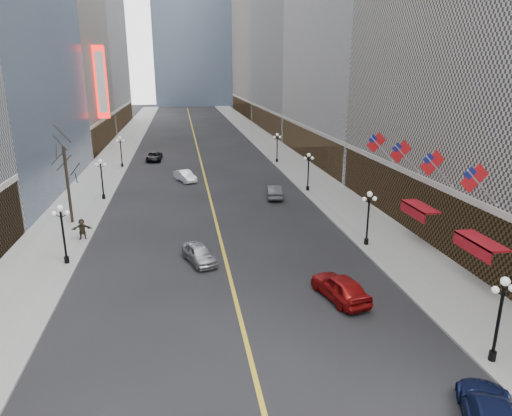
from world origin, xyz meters
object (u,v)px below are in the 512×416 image
object	(u,v)px
streetlamp_east_1	(368,213)
car_sb_mid	(340,287)
car_sb_near	(490,415)
streetlamp_east_0	(500,311)
car_nb_near	(199,254)
car_sb_far	(274,191)
streetlamp_west_2	(102,175)
streetlamp_east_2	(308,168)
car_nb_mid	(185,176)
streetlamp_west_1	(63,228)
streetlamp_west_3	(121,148)
streetlamp_east_3	(277,144)
car_nb_far	(154,157)

from	to	relation	value
streetlamp_east_1	car_sb_mid	xyz separation A→B (m)	(-5.23, -8.40, -2.08)
car_sb_near	streetlamp_east_0	bearing A→B (deg)	-102.25
car_nb_near	car_sb_far	bearing A→B (deg)	42.59
streetlamp_east_0	streetlamp_west_2	world-z (taller)	same
streetlamp_east_2	car_nb_mid	size ratio (longest dim) A/B	1.04
streetlamp_west_1	car_sb_mid	bearing A→B (deg)	-24.58
streetlamp_west_1	streetlamp_west_2	bearing A→B (deg)	90.00
streetlamp_west_3	car_sb_mid	distance (m)	48.10
car_nb_mid	car_sb_far	size ratio (longest dim) A/B	0.95
streetlamp_east_2	car_sb_far	xyz separation A→B (m)	(-4.54, -2.14, -2.15)
streetlamp_east_1	car_sb_near	xyz separation A→B (m)	(-3.02, -20.00, -2.16)
streetlamp_east_3	car_sb_far	bearing A→B (deg)	-102.70
streetlamp_east_0	streetlamp_west_1	bearing A→B (deg)	145.86
car_nb_near	car_sb_far	xyz separation A→B (m)	(9.26, 17.02, 0.04)
streetlamp_east_2	streetlamp_west_1	world-z (taller)	same
streetlamp_east_3	car_sb_far	xyz separation A→B (m)	(-4.54, -20.14, -2.15)
streetlamp_east_0	car_nb_far	xyz separation A→B (m)	(-19.12, 56.75, -2.22)
streetlamp_west_3	car_sb_far	size ratio (longest dim) A/B	0.99
car_nb_far	car_sb_mid	size ratio (longest dim) A/B	1.02
streetlamp_east_3	streetlamp_west_2	size ratio (longest dim) A/B	1.00
car_nb_mid	car_sb_near	distance (m)	47.09
streetlamp_east_3	car_nb_near	size ratio (longest dim) A/B	1.09
car_sb_near	car_sb_mid	world-z (taller)	car_sb_mid
streetlamp_east_2	streetlamp_east_3	world-z (taller)	same
streetlamp_east_2	car_sb_far	bearing A→B (deg)	-154.80
car_sb_far	streetlamp_west_2	bearing A→B (deg)	2.05
streetlamp_west_2	streetlamp_west_3	distance (m)	18.00
streetlamp_west_1	car_nb_far	size ratio (longest dim) A/B	0.92
car_sb_near	streetlamp_west_3	bearing A→B (deg)	-45.01
car_sb_far	car_sb_mid	bearing A→B (deg)	96.81
car_nb_near	car_nb_far	xyz separation A→B (m)	(-5.32, 41.90, -0.02)
streetlamp_east_1	streetlamp_west_2	distance (m)	29.68
streetlamp_east_2	car_sb_far	world-z (taller)	streetlamp_east_2
streetlamp_east_3	car_nb_mid	bearing A→B (deg)	-144.46
streetlamp_east_1	streetlamp_east_2	world-z (taller)	same
car_nb_far	car_sb_mid	world-z (taller)	car_sb_mid
streetlamp_west_2	car_sb_mid	distance (m)	32.23
streetlamp_east_1	car_sb_far	distance (m)	16.64
streetlamp_east_1	car_sb_mid	size ratio (longest dim) A/B	0.93
streetlamp_east_0	streetlamp_west_2	bearing A→B (deg)	124.77
streetlamp_east_2	streetlamp_west_2	bearing A→B (deg)	180.00
streetlamp_east_0	car_nb_far	distance (m)	59.92
streetlamp_west_3	car_sb_mid	world-z (taller)	streetlamp_west_3
streetlamp_west_2	car_sb_near	bearing A→B (deg)	-61.56
streetlamp_east_1	car_sb_far	world-z (taller)	streetlamp_east_1
streetlamp_east_1	streetlamp_west_1	world-z (taller)	same
car_sb_near	car_sb_far	xyz separation A→B (m)	(-1.52, 35.86, 0.01)
streetlamp_east_0	streetlamp_east_3	distance (m)	52.00
streetlamp_east_1	streetlamp_west_1	xyz separation A→B (m)	(-23.60, 0.00, 0.00)
streetlamp_east_2	streetlamp_east_3	xyz separation A→B (m)	(0.00, 18.00, 0.00)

